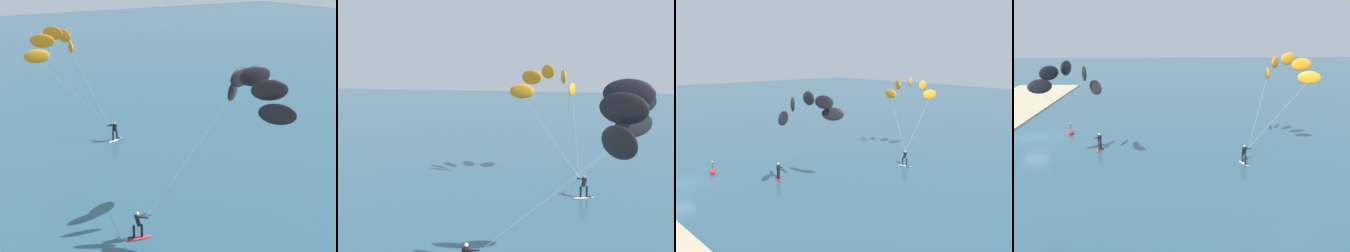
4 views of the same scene
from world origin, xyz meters
TOP-DOWN VIEW (x-y plane):
  - ground_plane at (0.00, 0.00)m, footprint 240.00×240.00m
  - kitesurfer_nearshore at (11.31, 6.62)m, footprint 8.61×5.83m
  - kitesurfer_mid_water at (6.37, 24.76)m, footprint 6.75×7.06m
  - marker_buoy at (-0.90, 3.64)m, footprint 0.56×0.56m

SIDE VIEW (x-z plane):
  - ground_plane at x=0.00m, z-range 0.00..0.00m
  - marker_buoy at x=-0.90m, z-range -0.39..0.99m
  - kitesurfer_nearshore at x=11.31m, z-range 2.96..11.96m
  - kitesurfer_mid_water at x=6.37m, z-range 3.05..12.29m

